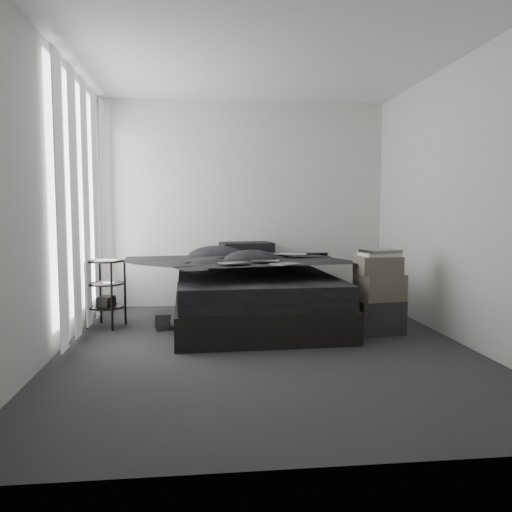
{
  "coord_description": "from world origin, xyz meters",
  "views": [
    {
      "loc": [
        -0.57,
        -4.31,
        1.21
      ],
      "look_at": [
        0.0,
        0.8,
        0.75
      ],
      "focal_mm": 35.0,
      "sensor_mm": 36.0,
      "label": 1
    }
  ],
  "objects": [
    {
      "name": "floor",
      "position": [
        0.0,
        0.0,
        0.0
      ],
      "size": [
        3.6,
        4.2,
        0.01
      ],
      "primitive_type": "cube",
      "color": "#2C2C2E",
      "rests_on": "ground"
    },
    {
      "name": "ceiling",
      "position": [
        0.0,
        0.0,
        2.6
      ],
      "size": [
        3.6,
        4.2,
        0.01
      ],
      "primitive_type": "cube",
      "color": "white",
      "rests_on": "ground"
    },
    {
      "name": "wall_back",
      "position": [
        0.0,
        2.1,
        1.3
      ],
      "size": [
        3.6,
        0.01,
        2.6
      ],
      "primitive_type": "cube",
      "color": "silver",
      "rests_on": "ground"
    },
    {
      "name": "wall_front",
      "position": [
        0.0,
        -2.1,
        1.3
      ],
      "size": [
        3.6,
        0.01,
        2.6
      ],
      "primitive_type": "cube",
      "color": "silver",
      "rests_on": "ground"
    },
    {
      "name": "wall_left",
      "position": [
        -1.8,
        0.0,
        1.3
      ],
      "size": [
        0.01,
        4.2,
        2.6
      ],
      "primitive_type": "cube",
      "color": "silver",
      "rests_on": "ground"
    },
    {
      "name": "wall_right",
      "position": [
        1.8,
        0.0,
        1.3
      ],
      "size": [
        0.01,
        4.2,
        2.6
      ],
      "primitive_type": "cube",
      "color": "silver",
      "rests_on": "ground"
    },
    {
      "name": "window_left",
      "position": [
        -1.78,
        0.9,
        1.35
      ],
      "size": [
        0.02,
        2.0,
        2.3
      ],
      "primitive_type": "cube",
      "color": "white",
      "rests_on": "wall_left"
    },
    {
      "name": "curtain_left",
      "position": [
        -1.73,
        0.9,
        1.28
      ],
      "size": [
        0.06,
        2.12,
        2.48
      ],
      "primitive_type": "cube",
      "color": "white",
      "rests_on": "wall_left"
    },
    {
      "name": "bed",
      "position": [
        0.0,
        1.02,
        0.15
      ],
      "size": [
        1.75,
        2.27,
        0.3
      ],
      "primitive_type": "cube",
      "rotation": [
        0.0,
        0.0,
        0.03
      ],
      "color": "black",
      "rests_on": "floor"
    },
    {
      "name": "mattress",
      "position": [
        0.0,
        1.02,
        0.42
      ],
      "size": [
        1.68,
        2.2,
        0.24
      ],
      "primitive_type": "cube",
      "rotation": [
        0.0,
        0.0,
        0.03
      ],
      "color": "black",
      "rests_on": "bed"
    },
    {
      "name": "duvet",
      "position": [
        0.0,
        0.97,
        0.67
      ],
      "size": [
        1.69,
        1.94,
        0.26
      ],
      "primitive_type": "imported",
      "rotation": [
        0.0,
        0.0,
        0.03
      ],
      "color": "black",
      "rests_on": "mattress"
    },
    {
      "name": "pillow_lower",
      "position": [
        -0.08,
        1.88,
        0.61
      ],
      "size": [
        0.68,
        0.47,
        0.15
      ],
      "primitive_type": "cube",
      "rotation": [
        0.0,
        0.0,
        0.03
      ],
      "color": "black",
      "rests_on": "mattress"
    },
    {
      "name": "pillow_upper",
      "position": [
        -0.0,
        1.86,
        0.76
      ],
      "size": [
        0.68,
        0.51,
        0.14
      ],
      "primitive_type": "cube",
      "rotation": [
        0.0,
        0.0,
        0.14
      ],
      "color": "black",
      "rests_on": "pillow_lower"
    },
    {
      "name": "laptop",
      "position": [
        0.41,
        1.09,
        0.81
      ],
      "size": [
        0.4,
        0.32,
        0.03
      ],
      "primitive_type": "imported",
      "rotation": [
        0.0,
        0.0,
        -0.28
      ],
      "color": "silver",
      "rests_on": "duvet"
    },
    {
      "name": "comic_a",
      "position": [
        -0.25,
        0.42,
        0.8
      ],
      "size": [
        0.33,
        0.28,
        0.01
      ],
      "primitive_type": "cube",
      "rotation": [
        0.0,
        0.0,
        0.42
      ],
      "color": "black",
      "rests_on": "duvet"
    },
    {
      "name": "comic_b",
      "position": [
        0.07,
        0.59,
        0.81
      ],
      "size": [
        0.31,
        0.23,
        0.01
      ],
      "primitive_type": "cube",
      "rotation": [
        0.0,
        0.0,
        -0.18
      ],
      "color": "black",
      "rests_on": "duvet"
    },
    {
      "name": "comic_c",
      "position": [
        0.22,
        0.27,
        0.81
      ],
      "size": [
        0.33,
        0.31,
        0.01
      ],
      "primitive_type": "cube",
      "rotation": [
        0.0,
        0.0,
        0.64
      ],
      "color": "black",
      "rests_on": "duvet"
    },
    {
      "name": "side_stand",
      "position": [
        -1.56,
        0.98,
        0.35
      ],
      "size": [
        0.48,
        0.48,
        0.7
      ],
      "primitive_type": "cylinder",
      "rotation": [
        0.0,
        0.0,
        -0.32
      ],
      "color": "black",
      "rests_on": "floor"
    },
    {
      "name": "papers",
      "position": [
        -1.55,
        0.97,
        0.7
      ],
      "size": [
        0.3,
        0.24,
        0.01
      ],
      "primitive_type": "cube",
      "rotation": [
        0.0,
        0.0,
        -0.15
      ],
      "color": "white",
      "rests_on": "side_stand"
    },
    {
      "name": "floor_books",
      "position": [
        -0.97,
        0.83,
        0.08
      ],
      "size": [
        0.2,
        0.25,
        0.16
      ],
      "primitive_type": "cube",
      "rotation": [
        0.0,
        0.0,
        0.19
      ],
      "color": "black",
      "rests_on": "floor"
    },
    {
      "name": "box_lower",
      "position": [
        1.19,
        0.44,
        0.17
      ],
      "size": [
        0.49,
        0.4,
        0.34
      ],
      "primitive_type": "cube",
      "rotation": [
        0.0,
        0.0,
        0.1
      ],
      "color": "black",
      "rests_on": "floor"
    },
    {
      "name": "box_mid",
      "position": [
        1.2,
        0.43,
        0.46
      ],
      "size": [
        0.47,
        0.4,
        0.26
      ],
      "primitive_type": "cube",
      "rotation": [
        0.0,
        0.0,
        0.17
      ],
      "color": "#5B5648",
      "rests_on": "box_lower"
    },
    {
      "name": "box_upper",
      "position": [
        1.18,
        0.43,
        0.68
      ],
      "size": [
        0.42,
        0.34,
        0.18
      ],
      "primitive_type": "cube",
      "rotation": [
        0.0,
        0.0,
        0.05
      ],
      "color": "#5B5648",
      "rests_on": "box_mid"
    },
    {
      "name": "art_book_white",
      "position": [
        1.19,
        0.44,
        0.79
      ],
      "size": [
        0.37,
        0.31,
        0.03
      ],
      "primitive_type": "cube",
      "rotation": [
        0.0,
        0.0,
        0.1
      ],
      "color": "silver",
      "rests_on": "box_upper"
    },
    {
      "name": "art_book_snake",
      "position": [
        1.2,
        0.43,
        0.82
      ],
      "size": [
        0.38,
        0.33,
        0.03
      ],
      "primitive_type": "cube",
      "rotation": [
        0.0,
        0.0,
        0.2
      ],
      "color": "silver",
      "rests_on": "art_book_white"
    }
  ]
}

